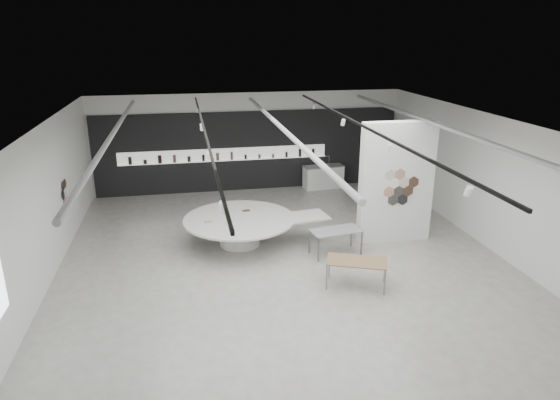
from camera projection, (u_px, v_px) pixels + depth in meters
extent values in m
cube|color=#ADACA3|center=(286.00, 264.00, 13.54)|extent=(12.00, 14.00, 0.01)
cube|color=silver|center=(286.00, 125.00, 12.31)|extent=(12.00, 14.00, 0.01)
cube|color=white|center=(249.00, 142.00, 19.44)|extent=(12.00, 0.01, 3.80)
cube|color=white|center=(396.00, 366.00, 6.41)|extent=(12.00, 0.01, 3.80)
cube|color=white|center=(495.00, 185.00, 14.02)|extent=(0.01, 14.00, 3.80)
cube|color=white|center=(38.00, 213.00, 11.83)|extent=(0.01, 14.00, 3.80)
cylinder|color=#939396|center=(112.00, 134.00, 12.07)|extent=(0.12, 12.00, 0.12)
cylinder|color=#939396|center=(282.00, 128.00, 12.84)|extent=(0.12, 12.00, 0.12)
cylinder|color=#939396|center=(433.00, 123.00, 13.60)|extent=(0.12, 12.00, 0.12)
cube|color=black|center=(205.00, 132.00, 11.98)|extent=(0.05, 13.00, 0.06)
cylinder|color=white|center=(223.00, 207.00, 7.39)|extent=(0.11, 0.18, 0.21)
cylinder|color=white|center=(209.00, 155.00, 10.46)|extent=(0.11, 0.18, 0.21)
cylinder|color=white|center=(202.00, 127.00, 13.53)|extent=(0.11, 0.18, 0.21)
cylinder|color=white|center=(197.00, 109.00, 16.60)|extent=(0.11, 0.18, 0.21)
cube|color=black|center=(363.00, 126.00, 12.71)|extent=(0.05, 13.00, 0.06)
cylinder|color=white|center=(468.00, 191.00, 8.12)|extent=(0.11, 0.18, 0.21)
cylinder|color=white|center=(389.00, 147.00, 11.19)|extent=(0.11, 0.18, 0.21)
cylinder|color=white|center=(343.00, 122.00, 14.26)|extent=(0.11, 0.18, 0.21)
cylinder|color=white|center=(314.00, 106.00, 17.32)|extent=(0.11, 0.18, 0.21)
cylinder|color=tan|center=(65.00, 201.00, 14.34)|extent=(0.03, 0.28, 0.28)
cylinder|color=beige|center=(67.00, 198.00, 14.58)|extent=(0.03, 0.28, 0.28)
cylinder|color=white|center=(65.00, 192.00, 14.39)|extent=(0.03, 0.28, 0.28)
cylinder|color=black|center=(63.00, 195.00, 14.15)|extent=(0.03, 0.28, 0.28)
cylinder|color=black|center=(63.00, 186.00, 14.19)|extent=(0.03, 0.28, 0.28)
cylinder|color=#463023|center=(65.00, 183.00, 14.43)|extent=(0.03, 0.28, 0.28)
cube|color=black|center=(250.00, 151.00, 19.49)|extent=(11.80, 0.10, 3.10)
cube|color=white|center=(224.00, 154.00, 19.26)|extent=(8.00, 0.06, 0.46)
cube|color=white|center=(225.00, 160.00, 19.28)|extent=(8.00, 0.18, 0.02)
cylinder|color=black|center=(130.00, 161.00, 18.59)|extent=(0.13, 0.13, 0.29)
cylinder|color=black|center=(145.00, 162.00, 18.71)|extent=(0.13, 0.13, 0.15)
cylinder|color=black|center=(160.00, 159.00, 18.78)|extent=(0.14, 0.14, 0.30)
cylinder|color=brown|center=(175.00, 159.00, 18.88)|extent=(0.12, 0.12, 0.29)
cylinder|color=black|center=(189.00, 159.00, 19.00)|extent=(0.12, 0.12, 0.21)
cylinder|color=black|center=(203.00, 158.00, 19.09)|extent=(0.10, 0.10, 0.25)
cylinder|color=brown|center=(218.00, 157.00, 19.18)|extent=(0.12, 0.12, 0.30)
cylinder|color=brown|center=(232.00, 156.00, 19.28)|extent=(0.10, 0.10, 0.31)
cylinder|color=black|center=(246.00, 157.00, 19.40)|extent=(0.09, 0.09, 0.17)
cylinder|color=brown|center=(259.00, 156.00, 19.50)|extent=(0.10, 0.10, 0.16)
cylinder|color=brown|center=(273.00, 156.00, 19.60)|extent=(0.09, 0.09, 0.15)
cylinder|color=black|center=(287.00, 155.00, 19.69)|extent=(0.09, 0.09, 0.21)
cylinder|color=black|center=(300.00, 153.00, 19.77)|extent=(0.11, 0.11, 0.31)
cylinder|color=black|center=(313.00, 152.00, 19.87)|extent=(0.11, 0.11, 0.29)
cube|color=white|center=(396.00, 183.00, 14.52)|extent=(2.20, 0.35, 3.60)
cylinder|color=black|center=(398.00, 191.00, 14.41)|extent=(0.34, 0.03, 0.34)
cylinder|color=#463023|center=(408.00, 191.00, 14.46)|extent=(0.34, 0.03, 0.34)
cylinder|color=tan|center=(389.00, 192.00, 14.36)|extent=(0.34, 0.03, 0.34)
cylinder|color=beige|center=(404.00, 183.00, 14.35)|extent=(0.34, 0.03, 0.34)
cylinder|color=white|center=(394.00, 183.00, 14.30)|extent=(0.34, 0.03, 0.34)
cylinder|color=black|center=(403.00, 199.00, 14.52)|extent=(0.34, 0.03, 0.34)
cylinder|color=black|center=(393.00, 200.00, 14.47)|extent=(0.34, 0.03, 0.34)
cylinder|color=#463023|center=(414.00, 182.00, 14.41)|extent=(0.34, 0.03, 0.34)
cylinder|color=tan|center=(400.00, 174.00, 14.24)|extent=(0.34, 0.03, 0.34)
cylinder|color=beige|center=(390.00, 175.00, 14.19)|extent=(0.34, 0.03, 0.34)
cylinder|color=white|center=(240.00, 232.00, 14.67)|extent=(1.34, 1.34, 0.77)
cylinder|color=silver|center=(239.00, 219.00, 14.54)|extent=(3.71, 3.71, 0.05)
cube|color=silver|center=(303.00, 217.00, 14.71)|extent=(1.57, 1.11, 0.05)
cube|color=tan|center=(209.00, 222.00, 14.24)|extent=(0.25, 0.20, 0.01)
cube|color=#463023|center=(246.00, 211.00, 15.13)|extent=(0.25, 0.20, 0.01)
cube|color=olive|center=(357.00, 261.00, 12.16)|extent=(1.63, 1.22, 0.03)
cube|color=slate|center=(327.00, 277.00, 12.09)|extent=(0.05, 0.05, 0.66)
cube|color=slate|center=(329.00, 265.00, 12.70)|extent=(0.05, 0.05, 0.66)
cube|color=slate|center=(385.00, 283.00, 11.84)|extent=(0.05, 0.05, 0.66)
cube|color=slate|center=(385.00, 270.00, 12.45)|extent=(0.05, 0.05, 0.66)
cube|color=gray|center=(336.00, 231.00, 13.93)|extent=(1.50, 0.91, 0.03)
cube|color=slate|center=(319.00, 250.00, 13.55)|extent=(0.05, 0.05, 0.69)
cube|color=slate|center=(310.00, 242.00, 14.11)|extent=(0.05, 0.05, 0.69)
cube|color=slate|center=(362.00, 243.00, 13.98)|extent=(0.05, 0.05, 0.69)
cube|color=slate|center=(351.00, 235.00, 14.54)|extent=(0.05, 0.05, 0.69)
cube|color=white|center=(323.00, 177.00, 19.99)|extent=(1.63, 0.77, 0.88)
cube|color=gray|center=(324.00, 166.00, 19.84)|extent=(1.67, 0.81, 0.03)
cylinder|color=silver|center=(329.00, 160.00, 20.00)|extent=(0.03, 0.03, 0.35)
cylinder|color=silver|center=(327.00, 156.00, 19.92)|extent=(0.16, 0.04, 0.02)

